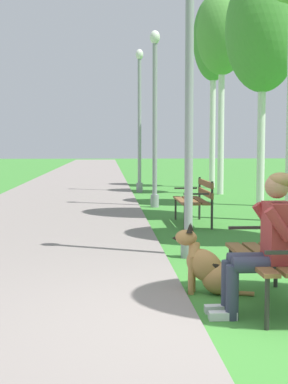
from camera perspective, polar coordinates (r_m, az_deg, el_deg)
ground_plane at (r=4.89m, az=8.89°, el=-13.03°), size 120.00×120.00×0.00m
paved_path at (r=28.61m, az=-6.04°, el=1.69°), size 3.93×60.00×0.04m
park_bench_near at (r=5.47m, az=13.19°, el=-5.69°), size 0.55×1.50×0.85m
park_bench_mid at (r=10.84m, az=5.15°, el=-0.51°), size 0.55×1.50×0.85m
person_seated_on_near_bench at (r=5.09m, az=11.97°, el=-4.51°), size 0.74×0.49×1.25m
dog_shepherd at (r=5.82m, az=6.49°, el=-7.51°), size 0.81×0.41×0.71m
lamp_post_near at (r=7.56m, az=4.49°, el=8.70°), size 0.24×0.24×3.89m
lamp_post_mid at (r=13.77m, az=1.08°, el=7.46°), size 0.24×0.24×4.17m
lamp_post_far at (r=18.16m, az=-0.45°, el=7.23°), size 0.24×0.24×4.46m
birch_tree_fourth at (r=14.64m, az=11.67°, el=15.34°), size 1.81×1.72×5.75m
birch_tree_fifth at (r=17.90m, az=7.72°, el=15.14°), size 1.53×1.46×6.07m
birch_tree_sixth at (r=20.71m, az=6.87°, el=14.61°), size 1.41×1.32×6.63m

